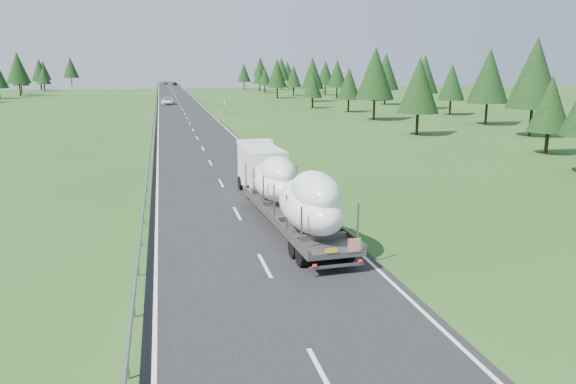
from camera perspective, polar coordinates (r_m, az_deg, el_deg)
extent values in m
plane|color=#254A18|center=(24.51, -2.38, -7.52)|extent=(400.00, 400.00, 0.00)
cube|color=black|center=(123.00, -10.85, 8.53)|extent=(10.00, 400.00, 0.02)
cube|color=slate|center=(122.90, -13.36, 8.68)|extent=(0.08, 400.00, 0.32)
cylinder|color=slate|center=(24.10, -14.99, -7.56)|extent=(0.10, 0.10, 0.60)
cube|color=silver|center=(54.28, -1.31, 4.25)|extent=(0.12, 0.07, 1.00)
cube|color=black|center=(54.23, -1.31, 4.58)|extent=(0.13, 0.08, 0.12)
cube|color=silver|center=(103.49, -6.83, 8.19)|extent=(0.12, 0.07, 1.00)
cube|color=black|center=(103.47, -6.84, 8.36)|extent=(0.13, 0.08, 0.12)
cube|color=silver|center=(153.21, -8.81, 9.56)|extent=(0.12, 0.07, 1.00)
cube|color=black|center=(153.20, -8.81, 9.68)|extent=(0.13, 0.08, 0.12)
cube|color=silver|center=(203.07, -9.82, 10.26)|extent=(0.12, 0.07, 1.00)
cube|color=black|center=(203.06, -9.82, 10.35)|extent=(0.13, 0.08, 0.12)
cube|color=silver|center=(252.99, -10.44, 10.68)|extent=(0.12, 0.07, 1.00)
cube|color=black|center=(252.98, -10.44, 10.75)|extent=(0.13, 0.08, 0.12)
cube|color=silver|center=(302.93, -10.85, 10.96)|extent=(0.12, 0.07, 1.00)
cube|color=black|center=(302.92, -10.85, 11.02)|extent=(0.13, 0.08, 0.12)
cube|color=silver|center=(352.89, -11.15, 11.16)|extent=(0.12, 0.07, 1.00)
cube|color=black|center=(352.88, -11.15, 11.22)|extent=(0.13, 0.08, 0.12)
cylinder|color=slate|center=(103.53, -6.45, 8.48)|extent=(0.08, 0.08, 2.00)
cube|color=silver|center=(103.46, -6.46, 9.03)|extent=(0.05, 0.90, 1.20)
cylinder|color=black|center=(75.03, 23.44, 6.74)|extent=(0.36, 0.36, 4.06)
cone|color=black|center=(74.76, 23.83, 11.03)|extent=(6.32, 6.32, 8.46)
cylinder|color=black|center=(87.91, 19.49, 7.68)|extent=(0.36, 0.36, 3.76)
cone|color=black|center=(87.68, 19.75, 11.07)|extent=(5.84, 5.84, 7.82)
cylinder|color=black|center=(104.07, 16.15, 8.37)|extent=(0.36, 0.36, 3.04)
cone|color=black|center=(103.88, 16.30, 10.69)|extent=(4.72, 4.72, 6.33)
cylinder|color=black|center=(117.79, 13.57, 9.11)|extent=(0.36, 0.36, 3.66)
cone|color=black|center=(117.61, 13.70, 11.58)|extent=(5.69, 5.69, 7.62)
cylinder|color=black|center=(128.78, 9.81, 9.60)|extent=(0.36, 0.36, 3.86)
cone|color=black|center=(128.62, 9.90, 11.99)|extent=(6.01, 6.01, 8.05)
cylinder|color=black|center=(142.44, 8.61, 9.76)|extent=(0.36, 0.36, 3.04)
cone|color=black|center=(142.30, 8.67, 11.46)|extent=(4.73, 4.73, 6.34)
cylinder|color=black|center=(152.28, 4.99, 10.11)|extent=(0.36, 0.36, 3.45)
cone|color=black|center=(152.15, 5.02, 11.91)|extent=(5.36, 5.36, 7.18)
cylinder|color=black|center=(168.99, 3.80, 10.38)|extent=(0.36, 0.36, 3.45)
cone|color=black|center=(168.87, 3.82, 12.00)|extent=(5.36, 5.36, 7.18)
cylinder|color=black|center=(181.57, 2.57, 10.49)|extent=(0.36, 0.36, 3.09)
cone|color=black|center=(181.45, 2.59, 11.85)|extent=(4.80, 4.80, 6.43)
cylinder|color=black|center=(194.02, 2.44, 10.66)|extent=(0.36, 0.36, 3.29)
cone|color=black|center=(193.91, 2.45, 12.01)|extent=(5.11, 5.11, 6.85)
cylinder|color=black|center=(210.08, -0.67, 10.92)|extent=(0.36, 0.36, 3.96)
cone|color=black|center=(209.98, -0.67, 12.42)|extent=(6.16, 6.16, 8.25)
cylinder|color=black|center=(224.48, -0.04, 10.98)|extent=(0.36, 0.36, 3.52)
cone|color=black|center=(224.39, -0.04, 12.23)|extent=(5.48, 5.48, 7.33)
cylinder|color=black|center=(234.83, -0.39, 11.00)|extent=(0.36, 0.36, 3.08)
cone|color=black|center=(234.75, -0.39, 12.05)|extent=(4.80, 4.80, 6.42)
cylinder|color=black|center=(246.83, -1.12, 11.18)|extent=(0.36, 0.36, 3.94)
cone|color=black|center=(246.75, -1.12, 12.45)|extent=(6.13, 6.13, 8.21)
cylinder|color=black|center=(260.58, -2.83, 11.29)|extent=(0.36, 0.36, 4.29)
cone|color=black|center=(260.50, -2.84, 12.59)|extent=(6.67, 6.67, 8.93)
cylinder|color=black|center=(60.53, 24.80, 4.72)|extent=(0.36, 0.36, 2.60)
cone|color=black|center=(60.21, 25.12, 8.12)|extent=(4.04, 4.04, 5.41)
cylinder|color=black|center=(72.18, 12.99, 6.93)|extent=(0.36, 0.36, 3.25)
cone|color=black|center=(71.89, 13.17, 10.52)|extent=(5.06, 5.06, 6.78)
cylinder|color=black|center=(91.40, 8.74, 8.46)|extent=(0.36, 0.36, 3.91)
cone|color=black|center=(91.17, 8.85, 11.87)|extent=(6.08, 6.08, 8.15)
cylinder|color=black|center=(106.82, 6.15, 8.83)|extent=(0.36, 0.36, 2.81)
cone|color=black|center=(106.63, 6.21, 10.92)|extent=(4.36, 4.36, 5.85)
cylinder|color=black|center=(116.44, 2.50, 9.13)|extent=(0.36, 0.36, 2.53)
cone|color=black|center=(116.28, 2.52, 10.86)|extent=(3.93, 3.93, 5.26)
cylinder|color=black|center=(138.39, 2.48, 9.91)|extent=(0.36, 0.36, 3.58)
cone|color=black|center=(138.24, 2.50, 11.97)|extent=(5.57, 5.57, 7.46)
cylinder|color=black|center=(152.27, -1.10, 10.14)|extent=(0.36, 0.36, 3.40)
cone|color=black|center=(152.13, -1.11, 11.92)|extent=(5.30, 5.30, 7.09)
cylinder|color=black|center=(166.10, 0.56, 10.28)|extent=(0.36, 0.36, 2.96)
cone|color=black|center=(165.98, 0.56, 11.70)|extent=(4.60, 4.60, 6.17)
cylinder|color=black|center=(183.95, -2.36, 10.48)|extent=(0.36, 0.36, 2.80)
cone|color=black|center=(183.84, -2.37, 11.69)|extent=(4.35, 4.35, 5.83)
cylinder|color=black|center=(197.82, -2.90, 10.64)|extent=(0.36, 0.36, 2.89)
cone|color=black|center=(197.71, -2.91, 11.81)|extent=(4.50, 4.50, 6.03)
cylinder|color=black|center=(212.69, -4.48, 10.81)|extent=(0.36, 0.36, 3.22)
cone|color=black|center=(212.60, -4.51, 12.01)|extent=(5.00, 5.00, 6.70)
cylinder|color=black|center=(179.53, -25.59, 9.44)|extent=(0.36, 0.36, 4.23)
cone|color=black|center=(179.42, -25.77, 11.31)|extent=(6.57, 6.57, 8.80)
cylinder|color=black|center=(191.88, -25.45, 9.41)|extent=(0.36, 0.36, 3.05)
cone|color=black|center=(191.78, -25.57, 10.67)|extent=(4.75, 4.75, 6.36)
cylinder|color=black|center=(209.02, -23.50, 9.74)|extent=(0.36, 0.36, 2.90)
cone|color=black|center=(208.92, -23.60, 10.84)|extent=(4.51, 4.51, 6.04)
cylinder|color=black|center=(223.02, -23.82, 9.94)|extent=(0.36, 0.36, 3.76)
cone|color=black|center=(222.93, -23.94, 11.28)|extent=(5.86, 5.86, 7.84)
cylinder|color=black|center=(233.57, -23.77, 9.93)|extent=(0.36, 0.36, 2.99)
cone|color=black|center=(233.49, -23.86, 10.94)|extent=(4.65, 4.65, 6.23)
cylinder|color=black|center=(245.94, -23.51, 10.11)|extent=(0.36, 0.36, 3.62)
cone|color=black|center=(245.85, -23.61, 11.28)|extent=(5.63, 5.63, 7.53)
cylinder|color=black|center=(259.32, -21.12, 10.45)|extent=(0.36, 0.36, 4.17)
cone|color=black|center=(259.24, -21.22, 11.73)|extent=(6.49, 6.49, 8.69)
cube|color=white|center=(37.61, -2.68, 2.48)|extent=(2.63, 4.87, 2.66)
cube|color=black|center=(39.89, -3.29, 3.75)|extent=(2.18, 0.20, 1.33)
cube|color=white|center=(39.42, -3.23, 5.10)|extent=(2.43, 1.27, 0.28)
cube|color=#625E5C|center=(36.95, -2.40, 0.27)|extent=(2.53, 2.97, 0.24)
cylinder|color=black|center=(39.36, -4.65, 0.94)|extent=(0.38, 0.97, 0.95)
cylinder|color=black|center=(39.71, -1.54, 1.08)|extent=(0.38, 0.97, 0.95)
cylinder|color=black|center=(36.42, -3.98, -0.01)|extent=(0.38, 0.97, 0.95)
cylinder|color=black|center=(36.80, -0.62, 0.15)|extent=(0.38, 0.97, 0.95)
cube|color=#625E5C|center=(29.19, 0.43, -2.38)|extent=(3.30, 13.40, 0.25)
cube|color=#625E5C|center=(28.88, -2.01, -2.07)|extent=(0.80, 13.26, 0.23)
cube|color=#625E5C|center=(29.43, 2.83, -1.79)|extent=(0.80, 13.26, 0.23)
cube|color=#625E5C|center=(23.30, 0.58, -3.68)|extent=(0.07, 0.07, 1.80)
cube|color=#625E5C|center=(23.98, 6.47, -3.28)|extent=(0.07, 0.07, 1.80)
cube|color=#625E5C|center=(25.44, -0.60, -2.27)|extent=(0.07, 0.07, 1.80)
cube|color=#625E5C|center=(26.07, 4.84, -1.95)|extent=(0.07, 0.07, 1.80)
cube|color=#625E5C|center=(27.60, -1.58, -1.08)|extent=(0.07, 0.07, 1.80)
cube|color=#625E5C|center=(28.18, 3.46, -0.81)|extent=(0.07, 0.07, 1.80)
cube|color=#625E5C|center=(29.78, -2.43, -0.06)|extent=(0.07, 0.07, 1.80)
cube|color=#625E5C|center=(30.32, 2.27, 0.17)|extent=(0.07, 0.07, 1.80)
cube|color=#625E5C|center=(31.97, -3.16, 0.82)|extent=(0.07, 0.07, 1.80)
cube|color=#625E5C|center=(32.47, 1.24, 1.02)|extent=(0.07, 0.07, 1.80)
cube|color=#625E5C|center=(34.17, -3.79, 1.58)|extent=(0.07, 0.07, 1.80)
cube|color=#625E5C|center=(34.64, 0.34, 1.76)|extent=(0.07, 0.07, 1.80)
cylinder|color=black|center=(24.31, 0.77, -6.50)|extent=(0.43, 0.97, 0.95)
cylinder|color=black|center=(24.85, 5.48, -6.12)|extent=(0.43, 0.97, 0.95)
cylinder|color=black|center=(25.36, 0.17, -5.67)|extent=(0.43, 0.97, 0.95)
cylinder|color=black|center=(25.88, 4.70, -5.34)|extent=(0.43, 0.97, 0.95)
cube|color=#625E5C|center=(23.25, 4.14, -7.57)|extent=(2.37, 0.25, 0.11)
cube|color=red|center=(23.12, 5.92, -5.48)|extent=(0.57, 0.07, 0.57)
cube|color=yellow|center=(22.87, 3.53, -6.01)|extent=(0.52, 0.07, 0.17)
cube|color=red|center=(22.88, 1.78, -7.50)|extent=(0.17, 0.07, 0.09)
cube|color=red|center=(23.43, 6.54, -7.08)|extent=(0.17, 0.07, 0.09)
ellipsoid|color=white|center=(26.02, 1.95, -1.37)|extent=(3.06, 6.69, 2.30)
ellipsoid|color=white|center=(25.06, 2.43, -0.02)|extent=(2.28, 4.25, 1.84)
ellipsoid|color=white|center=(32.17, -0.94, 1.14)|extent=(2.88, 6.33, 2.05)
ellipsoid|color=white|center=(31.29, -0.66, 2.15)|extent=(2.15, 4.03, 1.64)
imported|color=white|center=(129.61, -12.12, 9.02)|extent=(3.12, 5.95, 1.60)
imported|color=black|center=(261.55, -11.41, 10.75)|extent=(2.06, 4.31, 1.42)
imported|color=#16193E|center=(274.80, -12.34, 10.79)|extent=(1.67, 4.54, 1.48)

